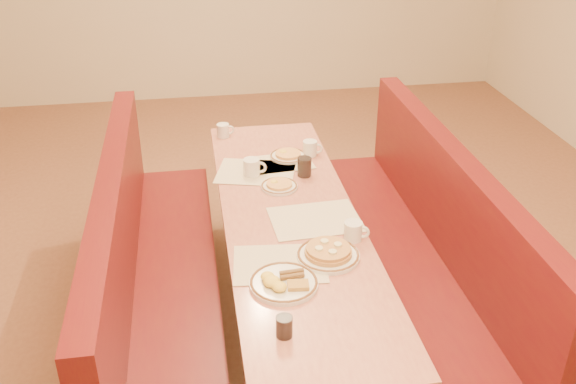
{
  "coord_description": "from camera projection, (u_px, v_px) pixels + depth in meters",
  "views": [
    {
      "loc": [
        -0.47,
        -2.85,
        2.46
      ],
      "look_at": [
        0.0,
        0.08,
        0.85
      ],
      "focal_mm": 40.0,
      "sensor_mm": 36.0,
      "label": 1
    }
  ],
  "objects": [
    {
      "name": "placemat_near_left",
      "position": [
        280.0,
        264.0,
        2.96
      ],
      "size": [
        0.46,
        0.36,
        0.0
      ],
      "primitive_type": "cube",
      "rotation": [
        0.0,
        0.0,
        -0.1
      ],
      "color": "beige",
      "rests_on": "diner_table"
    },
    {
      "name": "placemat_far_right",
      "position": [
        283.0,
        163.0,
        3.91
      ],
      "size": [
        0.37,
        0.3,
        0.0
      ],
      "primitive_type": "cube",
      "rotation": [
        0.0,
        0.0,
        0.11
      ],
      "color": "beige",
      "rests_on": "diner_table"
    },
    {
      "name": "pancake_plate",
      "position": [
        328.0,
        253.0,
        3.0
      ],
      "size": [
        0.3,
        0.3,
        0.07
      ],
      "rotation": [
        0.0,
        0.0,
        -0.24
      ],
      "color": "silver",
      "rests_on": "diner_table"
    },
    {
      "name": "diner_table",
      "position": [
        290.0,
        275.0,
        3.53
      ],
      "size": [
        0.7,
        2.5,
        0.75
      ],
      "color": "black",
      "rests_on": "ground"
    },
    {
      "name": "placemat_near_right",
      "position": [
        315.0,
        219.0,
        3.32
      ],
      "size": [
        0.48,
        0.37,
        0.0
      ],
      "primitive_type": "cube",
      "rotation": [
        0.0,
        0.0,
        0.06
      ],
      "color": "beige",
      "rests_on": "diner_table"
    },
    {
      "name": "booth_left",
      "position": [
        156.0,
        290.0,
        3.43
      ],
      "size": [
        0.55,
        2.5,
        1.05
      ],
      "color": "#4C3326",
      "rests_on": "ground"
    },
    {
      "name": "coffee_mug_c",
      "position": [
        310.0,
        148.0,
        3.99
      ],
      "size": [
        0.12,
        0.09,
        0.09
      ],
      "rotation": [
        0.0,
        0.0,
        -0.29
      ],
      "color": "silver",
      "rests_on": "diner_table"
    },
    {
      "name": "booth_right",
      "position": [
        417.0,
        265.0,
        3.64
      ],
      "size": [
        0.55,
        2.5,
        1.05
      ],
      "color": "#4C3326",
      "rests_on": "ground"
    },
    {
      "name": "extra_plate_far",
      "position": [
        279.0,
        186.0,
        3.62
      ],
      "size": [
        0.21,
        0.21,
        0.04
      ],
      "rotation": [
        0.0,
        0.0,
        -0.38
      ],
      "color": "silver",
      "rests_on": "diner_table"
    },
    {
      "name": "coffee_mug_d",
      "position": [
        224.0,
        130.0,
        4.25
      ],
      "size": [
        0.12,
        0.08,
        0.09
      ],
      "rotation": [
        0.0,
        0.0,
        0.04
      ],
      "color": "silver",
      "rests_on": "diner_table"
    },
    {
      "name": "placemat_far_left",
      "position": [
        256.0,
        172.0,
        3.8
      ],
      "size": [
        0.52,
        0.44,
        0.0
      ],
      "primitive_type": "cube",
      "rotation": [
        0.0,
        0.0,
        -0.27
      ],
      "color": "beige",
      "rests_on": "diner_table"
    },
    {
      "name": "soda_tumbler_near",
      "position": [
        284.0,
        327.0,
        2.51
      ],
      "size": [
        0.07,
        0.07,
        0.09
      ],
      "color": "black",
      "rests_on": "diner_table"
    },
    {
      "name": "ground",
      "position": [
        290.0,
        328.0,
        3.71
      ],
      "size": [
        8.0,
        8.0,
        0.0
      ],
      "primitive_type": "plane",
      "color": "#9E6647",
      "rests_on": "ground"
    },
    {
      "name": "soda_tumbler_mid",
      "position": [
        304.0,
        167.0,
        3.74
      ],
      "size": [
        0.08,
        0.08,
        0.11
      ],
      "color": "black",
      "rests_on": "diner_table"
    },
    {
      "name": "coffee_mug_b",
      "position": [
        252.0,
        167.0,
        3.74
      ],
      "size": [
        0.14,
        0.1,
        0.1
      ],
      "rotation": [
        0.0,
        0.0,
        -0.17
      ],
      "color": "silver",
      "rests_on": "diner_table"
    },
    {
      "name": "extra_plate_mid",
      "position": [
        288.0,
        155.0,
        3.97
      ],
      "size": [
        0.23,
        0.23,
        0.05
      ],
      "rotation": [
        0.0,
        0.0,
        0.33
      ],
      "color": "silver",
      "rests_on": "diner_table"
    },
    {
      "name": "eggs_plate",
      "position": [
        283.0,
        282.0,
        2.81
      ],
      "size": [
        0.31,
        0.31,
        0.06
      ],
      "rotation": [
        0.0,
        0.0,
        -0.1
      ],
      "color": "silver",
      "rests_on": "diner_table"
    },
    {
      "name": "coffee_mug_a",
      "position": [
        354.0,
        231.0,
        3.13
      ],
      "size": [
        0.12,
        0.09,
        0.1
      ],
      "rotation": [
        0.0,
        0.0,
        -0.38
      ],
      "color": "silver",
      "rests_on": "diner_table"
    }
  ]
}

